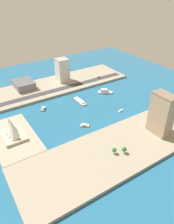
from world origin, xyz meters
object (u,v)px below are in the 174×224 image
apartment_midrise_tan (161,114)px  traffic_light_waterfront (81,83)px  water_taxi_orange (85,125)px  pickup_red (80,84)px  sedan_silver (73,86)px  warehouse_low_gray (24,84)px  yacht_sleek_gray (43,109)px  ferry_white_commuter (105,92)px  taxi_yellow_cab (45,94)px  sailboat_small_white (121,111)px  opera_landmark (12,129)px  hotel_broad_white (62,70)px  barge_flat_brown (80,101)px  suv_black (99,77)px

apartment_midrise_tan → traffic_light_waterfront: 151.20m
water_taxi_orange → pickup_red: 110.91m
sedan_silver → warehouse_low_gray: bearing=60.4°
yacht_sleek_gray → ferry_white_commuter: (-6.18, -98.10, 1.13)m
ferry_white_commuter → warehouse_low_gray: warehouse_low_gray is taller
taxi_yellow_cab → sailboat_small_white: bearing=-144.1°
sedan_silver → opera_landmark: (-71.05, 116.94, 6.17)m
yacht_sleek_gray → ferry_white_commuter: ferry_white_commuter is taller
hotel_broad_white → traffic_light_waterfront: 38.92m
yacht_sleek_gray → warehouse_low_gray: bearing=0.7°
traffic_light_waterfront → yacht_sleek_gray: bearing=111.7°
water_taxi_orange → opera_landmark: 81.95m
barge_flat_brown → sailboat_small_white: bearing=-147.4°
pickup_red → taxi_yellow_cab: pickup_red is taller
yacht_sleek_gray → warehouse_low_gray: 73.02m
sailboat_small_white → taxi_yellow_cab: size_ratio=2.81×
hotel_broad_white → pickup_red: bearing=-149.5°
hotel_broad_white → sedan_silver: 34.16m
barge_flat_brown → taxi_yellow_cab: taxi_yellow_cab is taller
taxi_yellow_cab → opera_landmark: size_ratio=0.13×
water_taxi_orange → apartment_midrise_tan: (-57.07, -60.89, 25.62)m
suv_black → sedan_silver: bearing=97.1°
apartment_midrise_tan → pickup_red: bearing=2.8°
suv_black → yacht_sleek_gray: bearing=109.1°
ferry_white_commuter → yacht_sleek_gray: bearing=86.4°
yacht_sleek_gray → sedan_silver: 74.38m
ferry_white_commuter → pickup_red: (41.40, 18.67, 1.64)m
ferry_white_commuter → barge_flat_brown: (-2.84, 46.05, -1.47)m
water_taxi_orange → suv_black: bearing=-42.3°
apartment_midrise_tan → hotel_broad_white: apartment_midrise_tan is taller
sailboat_small_white → barge_flat_brown: size_ratio=0.43×
barge_flat_brown → traffic_light_waterfront: 47.35m
water_taxi_orange → traffic_light_waterfront: bearing=-28.9°
barge_flat_brown → suv_black: 85.07m
ferry_white_commuter → suv_black: 52.72m
water_taxi_orange → sailboat_small_white: 58.27m
sedan_silver → apartment_midrise_tan: bearing=-172.1°
warehouse_low_gray → hotel_broad_white: size_ratio=0.94×
ferry_white_commuter → warehouse_low_gray: bearing=51.5°
pickup_red → taxi_yellow_cab: (-1.80, 62.37, -0.03)m
traffic_light_waterfront → opera_landmark: 144.77m
pickup_red → opera_landmark: bearing=118.7°
apartment_midrise_tan → opera_landmark: (82.73, 138.18, -16.45)m
taxi_yellow_cab → opera_landmark: 97.78m
apartment_midrise_tan → traffic_light_waterfront: bearing=3.8°
sedan_silver → opera_landmark: opera_landmark is taller
warehouse_low_gray → taxi_yellow_cab: 43.39m
sailboat_small_white → hotel_broad_white: bearing=10.0°
apartment_midrise_tan → taxi_yellow_cab: (152.44, 69.89, -22.64)m
apartment_midrise_tan → suv_black: apartment_midrise_tan is taller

